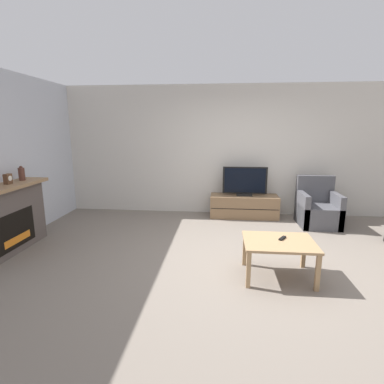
% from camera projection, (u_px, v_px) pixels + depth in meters
% --- Properties ---
extents(ground_plane, '(24.00, 24.00, 0.00)m').
position_uv_depth(ground_plane, '(236.00, 259.00, 4.24)').
color(ground_plane, slate).
extents(wall_back, '(12.00, 0.06, 2.70)m').
position_uv_depth(wall_back, '(233.00, 151.00, 6.31)').
color(wall_back, beige).
rests_on(wall_back, ground).
extents(fireplace, '(0.46, 1.58, 1.01)m').
position_uv_depth(fireplace, '(4.00, 219.00, 4.36)').
color(fireplace, '#564C47').
rests_on(fireplace, ground).
extents(mantel_vase_right, '(0.09, 0.09, 0.23)m').
position_uv_depth(mantel_vase_right, '(22.00, 174.00, 4.69)').
color(mantel_vase_right, '#512D23').
rests_on(mantel_vase_right, fireplace).
extents(mantel_clock, '(0.08, 0.11, 0.15)m').
position_uv_depth(mantel_clock, '(8.00, 179.00, 4.39)').
color(mantel_clock, brown).
rests_on(mantel_clock, fireplace).
extents(tv_stand, '(1.38, 0.49, 0.46)m').
position_uv_depth(tv_stand, '(244.00, 206.00, 6.22)').
color(tv_stand, brown).
rests_on(tv_stand, ground).
extents(tv, '(0.90, 0.18, 0.59)m').
position_uv_depth(tv, '(245.00, 182.00, 6.11)').
color(tv, black).
rests_on(tv, tv_stand).
extents(armchair, '(0.70, 0.76, 0.92)m').
position_uv_depth(armchair, '(317.00, 210.00, 5.70)').
color(armchair, '#4C4C51').
rests_on(armchair, ground).
extents(coffee_table, '(0.85, 0.67, 0.47)m').
position_uv_depth(coffee_table, '(279.00, 246.00, 3.66)').
color(coffee_table, '#A37F56').
rests_on(coffee_table, ground).
extents(remote, '(0.11, 0.15, 0.02)m').
position_uv_depth(remote, '(282.00, 238.00, 3.71)').
color(remote, black).
rests_on(remote, coffee_table).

